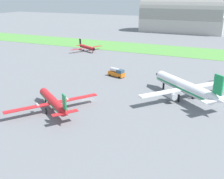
# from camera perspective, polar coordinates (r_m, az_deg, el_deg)

# --- Properties ---
(ground_plane) EXTENTS (600.00, 600.00, 0.00)m
(ground_plane) POSITION_cam_1_polar(r_m,az_deg,el_deg) (78.55, -5.41, -2.15)
(ground_plane) COLOR slate
(grass_taxiway_strip) EXTENTS (360.00, 28.00, 0.08)m
(grass_taxiway_strip) POSITION_cam_1_polar(r_m,az_deg,el_deg) (151.40, 9.99, 8.40)
(grass_taxiway_strip) COLOR #549342
(grass_taxiway_strip) RESTS_ON ground_plane
(airplane_taxiing_turboprop) EXTENTS (15.22, 17.48, 5.75)m
(airplane_taxiing_turboprop) POSITION_cam_1_polar(r_m,az_deg,el_deg) (145.17, -5.39, 8.96)
(airplane_taxiing_turboprop) COLOR red
(airplane_taxiing_turboprop) RESTS_ON ground_plane
(airplane_foreground_turboprop) EXTENTS (18.74, 21.23, 7.49)m
(airplane_foreground_turboprop) POSITION_cam_1_polar(r_m,az_deg,el_deg) (71.35, -12.43, -2.51)
(airplane_foreground_turboprop) COLOR red
(airplane_foreground_turboprop) RESTS_ON ground_plane
(airplane_midfield_jet) EXTENTS (24.91, 24.33, 10.62)m
(airplane_midfield_jet) POSITION_cam_1_polar(r_m,az_deg,el_deg) (79.94, 15.23, 0.54)
(airplane_midfield_jet) COLOR white
(airplane_midfield_jet) RESTS_ON ground_plane
(fuel_truck_near_gate) EXTENTS (6.91, 4.11, 3.29)m
(fuel_truck_near_gate) POSITION_cam_1_polar(r_m,az_deg,el_deg) (99.34, 1.01, 3.64)
(fuel_truck_near_gate) COLOR orange
(fuel_truck_near_gate) RESTS_ON ground_plane
(hangar_distant) EXTENTS (62.70, 27.34, 29.43)m
(hangar_distant) POSITION_cam_1_polar(r_m,az_deg,el_deg) (224.09, 14.70, 15.04)
(hangar_distant) COLOR #BCB7B2
(hangar_distant) RESTS_ON ground_plane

